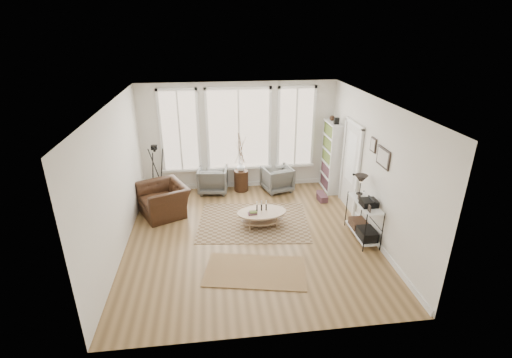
{
  "coord_description": "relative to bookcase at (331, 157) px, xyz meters",
  "views": [
    {
      "loc": [
        -0.72,
        -6.85,
        4.28
      ],
      "look_at": [
        0.2,
        0.6,
        1.1
      ],
      "focal_mm": 26.0,
      "sensor_mm": 36.0,
      "label": 1
    }
  ],
  "objects": [
    {
      "name": "rug_runner",
      "position": [
        -2.47,
        -3.43,
        -0.94
      ],
      "size": [
        2.03,
        1.38,
        0.01
      ],
      "primitive_type": "cube",
      "rotation": [
        0.0,
        0.0,
        -0.2
      ],
      "color": "brown",
      "rests_on": "ground"
    },
    {
      "name": "coffee_table",
      "position": [
        -2.13,
        -1.76,
        -0.68
      ],
      "size": [
        1.16,
        0.78,
        0.51
      ],
      "color": "#A28361",
      "rests_on": "ground"
    },
    {
      "name": "rug_main",
      "position": [
        -2.29,
        -1.59,
        -0.95
      ],
      "size": [
        2.69,
        2.15,
        0.01
      ],
      "primitive_type": "cube",
      "rotation": [
        0.0,
        0.0,
        -0.12
      ],
      "color": "brown",
      "rests_on": "ground"
    },
    {
      "name": "wall_art",
      "position": [
        0.14,
        -2.49,
        0.92
      ],
      "size": [
        0.04,
        0.88,
        0.44
      ],
      "color": "black",
      "rests_on": "ground"
    },
    {
      "name": "low_shelf",
      "position": [
        -0.06,
        -2.52,
        -0.44
      ],
      "size": [
        0.38,
        1.08,
        1.3
      ],
      "color": "white",
      "rests_on": "ground"
    },
    {
      "name": "accent_chair",
      "position": [
        -4.38,
        -0.9,
        -0.59
      ],
      "size": [
        1.46,
        1.39,
        0.74
      ],
      "primitive_type": "imported",
      "rotation": [
        0.0,
        0.0,
        -1.12
      ],
      "color": "#351E11",
      "rests_on": "ground"
    },
    {
      "name": "book_stack_near",
      "position": [
        -0.39,
        -0.51,
        -0.87
      ],
      "size": [
        0.25,
        0.29,
        0.16
      ],
      "primitive_type": "cube",
      "rotation": [
        0.0,
        0.0,
        -0.24
      ],
      "color": "maroon",
      "rests_on": "ground"
    },
    {
      "name": "tripod_camera",
      "position": [
        -4.57,
        -0.21,
        -0.26
      ],
      "size": [
        0.53,
        0.53,
        1.52
      ],
      "color": "black",
      "rests_on": "ground"
    },
    {
      "name": "armchair_left",
      "position": [
        -3.18,
        0.22,
        -0.6
      ],
      "size": [
        0.85,
        0.87,
        0.72
      ],
      "primitive_type": "imported",
      "rotation": [
        0.0,
        0.0,
        3.03
      ],
      "color": "#61615D",
      "rests_on": "ground"
    },
    {
      "name": "side_table",
      "position": [
        -2.41,
        0.22,
        -0.18
      ],
      "size": [
        0.39,
        0.39,
        1.62
      ],
      "color": "#351E11",
      "rests_on": "ground"
    },
    {
      "name": "book_stack_far",
      "position": [
        -0.39,
        -0.73,
        -0.87
      ],
      "size": [
        0.22,
        0.27,
        0.16
      ],
      "primitive_type": "cube",
      "rotation": [
        0.0,
        0.0,
        0.1
      ],
      "color": "maroon",
      "rests_on": "ground"
    },
    {
      "name": "bay_window",
      "position": [
        -2.44,
        0.49,
        0.65
      ],
      "size": [
        4.14,
        0.12,
        2.24
      ],
      "color": "#D6B18D",
      "rests_on": "ground"
    },
    {
      "name": "bookcase",
      "position": [
        0.0,
        0.0,
        0.0
      ],
      "size": [
        0.31,
        0.85,
        2.06
      ],
      "color": "white",
      "rests_on": "ground"
    },
    {
      "name": "room",
      "position": [
        -2.42,
        -2.2,
        0.47
      ],
      "size": [
        5.5,
        5.54,
        2.9
      ],
      "color": "olive",
      "rests_on": "ground"
    },
    {
      "name": "vase",
      "position": [
        -2.42,
        0.22,
        -0.27
      ],
      "size": [
        0.26,
        0.26,
        0.22
      ],
      "primitive_type": "imported",
      "rotation": [
        0.0,
        0.0,
        -0.24
      ],
      "color": "silver",
      "rests_on": "side_table"
    },
    {
      "name": "armchair_right",
      "position": [
        -1.44,
        0.1,
        -0.61
      ],
      "size": [
        0.9,
        0.91,
        0.69
      ],
      "primitive_type": "imported",
      "rotation": [
        0.0,
        0.0,
        3.39
      ],
      "color": "#61615D",
      "rests_on": "ground"
    },
    {
      "name": "door",
      "position": [
        0.13,
        -1.08,
        0.17
      ],
      "size": [
        0.09,
        1.06,
        2.22
      ],
      "color": "silver",
      "rests_on": "ground"
    }
  ]
}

